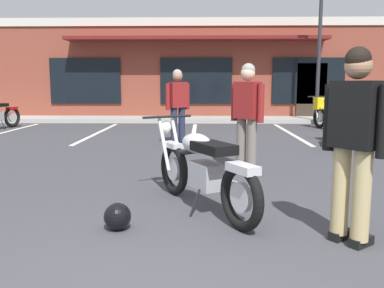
{
  "coord_description": "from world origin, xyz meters",
  "views": [
    {
      "loc": [
        0.24,
        -2.35,
        1.38
      ],
      "look_at": [
        0.1,
        3.19,
        0.55
      ],
      "focal_mm": 38.27,
      "sensor_mm": 36.0,
      "label": 1
    }
  ],
  "objects_px": {
    "motorcycle_silver_naked": "(341,123)",
    "person_by_back_row": "(178,102)",
    "parking_lot_lamp_post": "(321,21)",
    "motorcycle_blue_standard": "(332,112)",
    "person_in_black_shirt": "(354,135)",
    "person_in_shorts_foreground": "(247,111)",
    "helmet_on_pavement": "(118,216)",
    "motorcycle_foreground_classic": "(202,168)"
  },
  "relations": [
    {
      "from": "motorcycle_silver_naked",
      "to": "person_in_black_shirt",
      "type": "relative_size",
      "value": 1.24
    },
    {
      "from": "motorcycle_silver_naked",
      "to": "helmet_on_pavement",
      "type": "distance_m",
      "value": 6.46
    },
    {
      "from": "motorcycle_foreground_classic",
      "to": "helmet_on_pavement",
      "type": "height_order",
      "value": "motorcycle_foreground_classic"
    },
    {
      "from": "motorcycle_foreground_classic",
      "to": "motorcycle_silver_naked",
      "type": "height_order",
      "value": "same"
    },
    {
      "from": "motorcycle_silver_naked",
      "to": "person_in_shorts_foreground",
      "type": "relative_size",
      "value": 1.24
    },
    {
      "from": "motorcycle_blue_standard",
      "to": "person_by_back_row",
      "type": "relative_size",
      "value": 1.23
    },
    {
      "from": "motorcycle_silver_naked",
      "to": "parking_lot_lamp_post",
      "type": "height_order",
      "value": "parking_lot_lamp_post"
    },
    {
      "from": "motorcycle_blue_standard",
      "to": "person_by_back_row",
      "type": "height_order",
      "value": "person_by_back_row"
    },
    {
      "from": "motorcycle_silver_naked",
      "to": "person_by_back_row",
      "type": "height_order",
      "value": "person_by_back_row"
    },
    {
      "from": "person_in_black_shirt",
      "to": "person_in_shorts_foreground",
      "type": "xyz_separation_m",
      "value": [
        -0.59,
        2.86,
        0.0
      ]
    },
    {
      "from": "person_in_black_shirt",
      "to": "motorcycle_silver_naked",
      "type": "bearing_deg",
      "value": 72.41
    },
    {
      "from": "parking_lot_lamp_post",
      "to": "helmet_on_pavement",
      "type": "bearing_deg",
      "value": -114.85
    },
    {
      "from": "person_in_shorts_foreground",
      "to": "parking_lot_lamp_post",
      "type": "xyz_separation_m",
      "value": [
        3.12,
        7.36,
        2.39
      ]
    },
    {
      "from": "person_by_back_row",
      "to": "parking_lot_lamp_post",
      "type": "bearing_deg",
      "value": 46.37
    },
    {
      "from": "person_by_back_row",
      "to": "person_in_black_shirt",
      "type": "bearing_deg",
      "value": -72.21
    },
    {
      "from": "person_by_back_row",
      "to": "helmet_on_pavement",
      "type": "relative_size",
      "value": 6.44
    },
    {
      "from": "person_in_shorts_foreground",
      "to": "person_by_back_row",
      "type": "xyz_separation_m",
      "value": [
        -1.23,
        2.8,
        0.0
      ]
    },
    {
      "from": "person_in_black_shirt",
      "to": "person_by_back_row",
      "type": "height_order",
      "value": "same"
    },
    {
      "from": "motorcycle_silver_naked",
      "to": "helmet_on_pavement",
      "type": "xyz_separation_m",
      "value": [
        -3.81,
        -5.2,
        -0.4
      ]
    },
    {
      "from": "helmet_on_pavement",
      "to": "parking_lot_lamp_post",
      "type": "xyz_separation_m",
      "value": [
        4.61,
        9.94,
        3.21
      ]
    },
    {
      "from": "person_in_black_shirt",
      "to": "person_by_back_row",
      "type": "relative_size",
      "value": 1.0
    },
    {
      "from": "motorcycle_foreground_classic",
      "to": "person_by_back_row",
      "type": "bearing_deg",
      "value": 96.57
    },
    {
      "from": "person_in_black_shirt",
      "to": "helmet_on_pavement",
      "type": "distance_m",
      "value": 2.24
    },
    {
      "from": "person_by_back_row",
      "to": "motorcycle_foreground_classic",
      "type": "bearing_deg",
      "value": -83.43
    },
    {
      "from": "motorcycle_blue_standard",
      "to": "helmet_on_pavement",
      "type": "height_order",
      "value": "motorcycle_blue_standard"
    },
    {
      "from": "motorcycle_blue_standard",
      "to": "person_in_black_shirt",
      "type": "bearing_deg",
      "value": -106.22
    },
    {
      "from": "parking_lot_lamp_post",
      "to": "motorcycle_blue_standard",
      "type": "bearing_deg",
      "value": -91.24
    },
    {
      "from": "person_by_back_row",
      "to": "helmet_on_pavement",
      "type": "xyz_separation_m",
      "value": [
        -0.25,
        -5.38,
        -0.82
      ]
    },
    {
      "from": "motorcycle_foreground_classic",
      "to": "helmet_on_pavement",
      "type": "relative_size",
      "value": 7.28
    },
    {
      "from": "motorcycle_foreground_classic",
      "to": "motorcycle_silver_naked",
      "type": "relative_size",
      "value": 0.91
    },
    {
      "from": "motorcycle_silver_naked",
      "to": "person_in_black_shirt",
      "type": "xyz_separation_m",
      "value": [
        -1.74,
        -5.48,
        0.42
      ]
    },
    {
      "from": "person_in_black_shirt",
      "to": "parking_lot_lamp_post",
      "type": "relative_size",
      "value": 0.32
    },
    {
      "from": "person_in_shorts_foreground",
      "to": "helmet_on_pavement",
      "type": "relative_size",
      "value": 6.44
    },
    {
      "from": "person_in_black_shirt",
      "to": "person_in_shorts_foreground",
      "type": "relative_size",
      "value": 1.0
    },
    {
      "from": "parking_lot_lamp_post",
      "to": "person_by_back_row",
      "type": "bearing_deg",
      "value": -133.63
    },
    {
      "from": "motorcycle_blue_standard",
      "to": "person_in_black_shirt",
      "type": "xyz_separation_m",
      "value": [
        -2.5,
        -8.6,
        0.42
      ]
    },
    {
      "from": "motorcycle_foreground_classic",
      "to": "parking_lot_lamp_post",
      "type": "bearing_deg",
      "value": 67.68
    },
    {
      "from": "motorcycle_blue_standard",
      "to": "person_in_shorts_foreground",
      "type": "relative_size",
      "value": 1.23
    },
    {
      "from": "person_in_shorts_foreground",
      "to": "person_by_back_row",
      "type": "relative_size",
      "value": 1.0
    },
    {
      "from": "motorcycle_foreground_classic",
      "to": "motorcycle_blue_standard",
      "type": "relative_size",
      "value": 0.92
    },
    {
      "from": "motorcycle_silver_naked",
      "to": "motorcycle_blue_standard",
      "type": "xyz_separation_m",
      "value": [
        0.76,
        3.12,
        0.0
      ]
    },
    {
      "from": "motorcycle_foreground_classic",
      "to": "person_in_black_shirt",
      "type": "height_order",
      "value": "person_in_black_shirt"
    }
  ]
}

